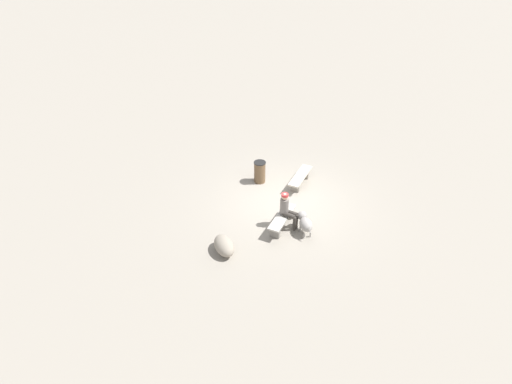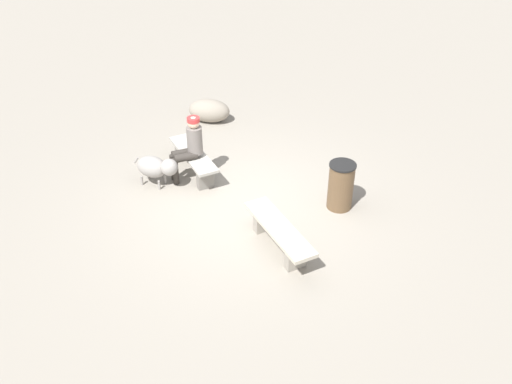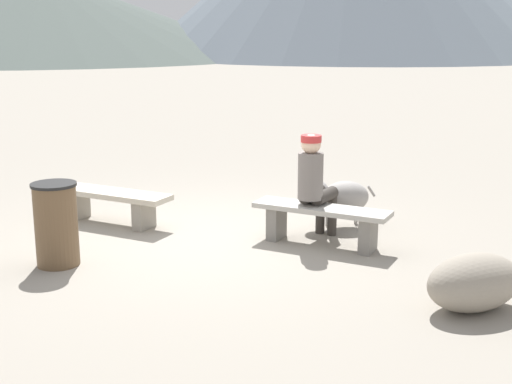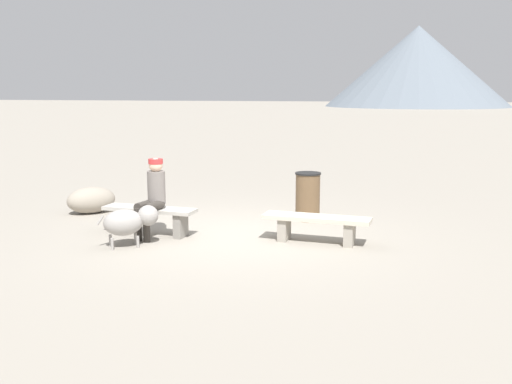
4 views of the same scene
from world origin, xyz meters
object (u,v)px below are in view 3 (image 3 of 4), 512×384
object	(u,v)px
boulder	(474,282)
trash_bin	(56,224)
seated_person	(315,180)
dog	(338,196)
bench_left	(110,200)
bench_right	(321,218)

from	to	relation	value
boulder	trash_bin	bearing A→B (deg)	-175.21
seated_person	boulder	xyz separation A→B (m)	(1.89, -1.42, -0.47)
seated_person	boulder	world-z (taller)	seated_person
dog	bench_left	bearing A→B (deg)	-15.89
bench_right	seated_person	xyz separation A→B (m)	(-0.12, 0.12, 0.41)
bench_left	trash_bin	distance (m)	1.59
seated_person	bench_right	bearing A→B (deg)	-34.50
seated_person	dog	size ratio (longest dim) A/B	1.54
bench_left	dog	world-z (taller)	dog
trash_bin	boulder	size ratio (longest dim) A/B	0.94
bench_right	seated_person	size ratio (longest dim) A/B	1.26
bench_right	boulder	size ratio (longest dim) A/B	1.72
seated_person	trash_bin	distance (m)	2.87
seated_person	trash_bin	bearing A→B (deg)	-131.69
bench_right	boulder	distance (m)	2.20
bench_left	seated_person	xyz separation A→B (m)	(2.60, 0.23, 0.42)
seated_person	boulder	distance (m)	2.41
bench_left	bench_right	distance (m)	2.72
bench_left	dog	bearing A→B (deg)	23.21
bench_left	boulder	xyz separation A→B (m)	(4.49, -1.19, -0.05)
dog	boulder	size ratio (longest dim) A/B	0.89
bench_right	dog	world-z (taller)	dog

